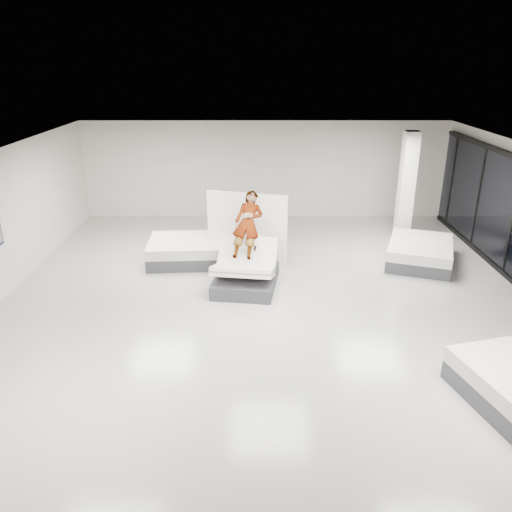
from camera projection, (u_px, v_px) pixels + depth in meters
name	position (u px, v px, depth m)	size (l,w,h in m)	color
room	(271.00, 242.00, 10.06)	(14.00, 14.04, 3.20)	#A8A69F
hero_bed	(246.00, 272.00, 11.74)	(1.63, 2.02, 1.15)	#3B3A40
person	(248.00, 234.00, 11.72)	(0.63, 0.42, 1.73)	slate
remote	(255.00, 248.00, 11.45)	(0.05, 0.14, 0.03)	black
divider_panel	(247.00, 229.00, 12.83)	(2.10, 0.10, 1.91)	white
flat_bed_right_far	(420.00, 252.00, 13.14)	(2.18, 2.49, 0.57)	#3B3A40
flat_bed_left_far	(190.00, 250.00, 13.26)	(2.23, 1.73, 0.59)	#3B3A40
column	(406.00, 188.00, 14.25)	(0.40, 0.40, 3.20)	silver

